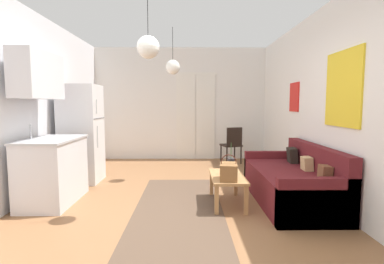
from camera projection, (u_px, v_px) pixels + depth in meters
ground_plane at (173, 222)px, 3.59m from camera, size 4.83×8.35×0.10m
wall_back at (181, 104)px, 7.35m from camera, size 4.43×0.13×2.78m
wall_right at (353, 104)px, 3.48m from camera, size 0.12×7.95×2.78m
area_rug at (179, 211)px, 3.80m from camera, size 1.15×3.08×0.01m
couch at (295, 183)px, 4.15m from camera, size 0.92×1.91×0.81m
coffee_table at (227, 180)px, 4.04m from camera, size 0.45×0.87×0.41m
bamboo_vase at (231, 166)px, 4.10m from camera, size 0.10×0.10×0.44m
handbag at (229, 171)px, 3.79m from camera, size 0.26×0.35×0.33m
refrigerator at (82, 134)px, 5.18m from camera, size 0.66×0.65×1.73m
kitchen_counter at (49, 148)px, 4.07m from camera, size 0.64×1.08×2.10m
accent_chair at (232, 143)px, 6.80m from camera, size 0.52×0.50×0.86m
pendant_lamp_near at (148, 47)px, 3.54m from camera, size 0.28×0.28×0.84m
pendant_lamp_far at (173, 67)px, 5.33m from camera, size 0.26×0.26×0.85m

